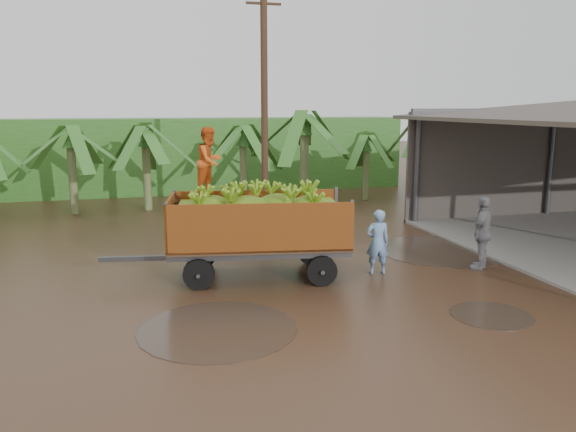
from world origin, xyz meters
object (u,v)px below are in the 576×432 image
object	(u,v)px
banana_trailer	(257,224)
utility_pole	(264,108)
man_blue	(378,242)
man_grey	(482,233)

from	to	relation	value
banana_trailer	utility_pole	bearing A→B (deg)	84.80
banana_trailer	man_blue	size ratio (longest dim) A/B	3.71
utility_pole	banana_trailer	bearing A→B (deg)	-104.99
man_grey	utility_pole	bearing A→B (deg)	-99.52
man_grey	utility_pole	size ratio (longest dim) A/B	0.24
man_blue	utility_pole	xyz separation A→B (m)	(-1.40, 6.50, 3.30)
man_blue	utility_pole	bearing A→B (deg)	-70.37
banana_trailer	man_blue	distance (m)	3.08
man_blue	man_grey	distance (m)	2.83
banana_trailer	man_grey	size ratio (longest dim) A/B	3.19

